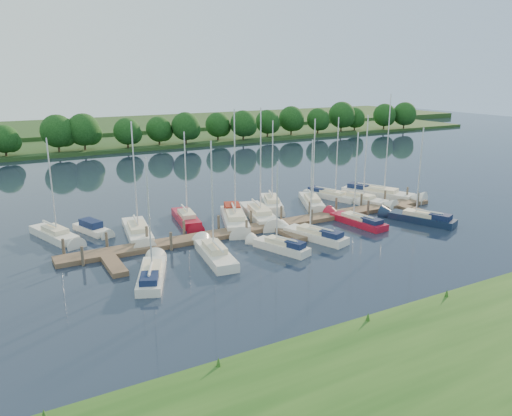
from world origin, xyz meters
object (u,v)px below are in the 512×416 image
dock (277,227)px  motorboat (92,229)px  sailboat_s_2 (280,247)px  sailboat_n_5 (260,216)px  sailboat_n_0 (56,236)px

dock → motorboat: (-15.65, 7.48, 0.12)m
dock → motorboat: size_ratio=7.92×
sailboat_s_2 → dock: bearing=40.5°
dock → sailboat_n_5: bearing=85.0°
sailboat_n_5 → sailboat_s_2: sailboat_n_5 is taller
dock → sailboat_n_5: size_ratio=3.43×
sailboat_n_0 → sailboat_n_5: size_ratio=0.82×
motorboat → sailboat_n_5: sailboat_n_5 is taller
sailboat_n_5 → sailboat_s_2: bearing=83.6°
dock → sailboat_n_5: (0.35, 3.93, 0.08)m
dock → sailboat_s_2: 5.86m
sailboat_n_0 → sailboat_n_5: bearing=152.0°
motorboat → sailboat_n_5: 16.39m
motorboat → sailboat_n_5: bearing=147.8°
dock → sailboat_s_2: (-2.81, -5.14, 0.12)m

